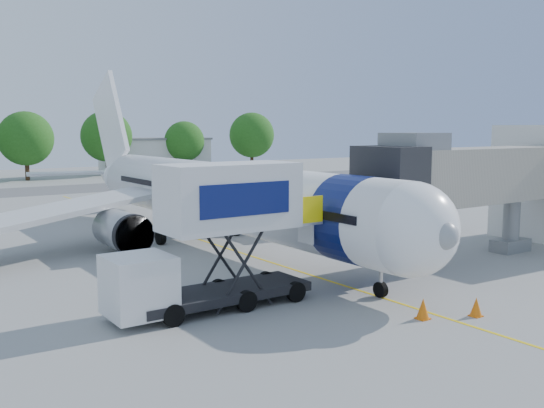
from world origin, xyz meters
TOP-DOWN VIEW (x-y plane):
  - ground at (0.00, 0.00)m, footprint 160.00×160.00m
  - guidance_line at (0.00, 0.00)m, footprint 0.15×70.00m
  - taxiway_strip at (0.00, 42.00)m, footprint 120.00×10.00m
  - aircraft at (0.00, 4.12)m, footprint 34.17×37.73m
  - jet_bridge at (7.99, -7.00)m, footprint 13.90×3.20m
  - catering_hiloader at (-6.27, -7.00)m, footprint 8.50×2.44m
  - safety_cone_a at (1.06, -13.29)m, footprint 0.45×0.45m
  - safety_cone_b at (-0.78, -12.40)m, footprint 0.48×0.48m
  - outbuilding_right at (22.00, 62.00)m, footprint 16.40×7.40m
  - tree_d at (1.54, 56.64)m, footprint 7.06×7.06m
  - tree_e at (13.10, 58.82)m, footprint 7.30×7.30m
  - tree_f at (25.28, 58.46)m, footprint 6.19×6.19m
  - tree_g at (36.77, 56.98)m, footprint 7.33×7.33m

SIDE VIEW (x-z plane):
  - ground at x=0.00m, z-range 0.00..0.00m
  - taxiway_strip at x=0.00m, z-range 0.00..0.01m
  - guidance_line at x=0.00m, z-range 0.00..0.01m
  - safety_cone_a at x=1.06m, z-range -0.02..0.70m
  - safety_cone_b at x=-0.78m, z-range -0.02..0.75m
  - outbuilding_right at x=22.00m, z-range 0.01..5.31m
  - catering_hiloader at x=-6.27m, z-range 0.01..5.51m
  - aircraft at x=0.00m, z-range -2.73..8.62m
  - jet_bridge at x=7.99m, z-range 1.04..7.64m
  - tree_f at x=25.28m, z-range 0.84..8.73m
  - tree_d at x=1.54m, z-range 0.96..9.96m
  - tree_e at x=13.10m, z-range 0.99..10.30m
  - tree_g at x=36.77m, z-range 1.00..10.35m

